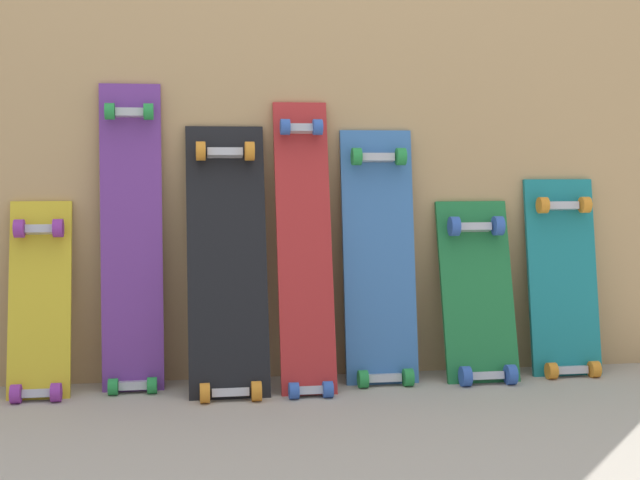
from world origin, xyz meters
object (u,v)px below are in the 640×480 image
Objects in this scene: skateboard_black at (227,270)px; skateboard_green at (478,301)px; skateboard_yellow at (39,311)px; skateboard_purple at (132,249)px; skateboard_teal at (564,287)px; skateboard_blue at (380,267)px; skateboard_red at (305,257)px.

skateboard_black is 0.80m from skateboard_green.
skateboard_black is at bearing -3.91° from skateboard_yellow.
skateboard_purple is 1.14× the size of skateboard_black.
skateboard_teal is at bearing -0.46° from skateboard_purple.
skateboard_purple is at bearing 177.85° from skateboard_green.
skateboard_blue reaches higher than skateboard_yellow.
skateboard_purple is 1.42× the size of skateboard_teal.
skateboard_black is at bearing -178.93° from skateboard_red.
skateboard_yellow reaches higher than skateboard_green.
skateboard_blue is at bearing 6.53° from skateboard_black.
skateboard_red is 1.51× the size of skateboard_green.
skateboard_red reaches higher than skateboard_yellow.
skateboard_blue is at bearing -179.36° from skateboard_teal.
skateboard_purple is 1.05× the size of skateboard_red.
skateboard_purple is 1.38m from skateboard_teal.
skateboard_blue is 0.62m from skateboard_teal.
skateboard_black is 1.38× the size of skateboard_green.
skateboard_green is (0.32, -0.02, -0.11)m from skateboard_blue.
skateboard_red is 0.86m from skateboard_teal.
skateboard_green is (1.34, -0.01, -0.00)m from skateboard_yellow.
skateboard_green is at bearing 2.32° from skateboard_black.
skateboard_red is at bearing -176.19° from skateboard_teal.
skateboard_black reaches higher than skateboard_teal.
skateboard_yellow is 0.92× the size of skateboard_teal.
skateboard_blue is 1.36× the size of skateboard_green.
skateboard_black is 1.01× the size of skateboard_blue.
skateboard_yellow is 0.74× the size of skateboard_black.
skateboard_black is at bearing -177.68° from skateboard_green.
skateboard_teal is at bearing 3.22° from skateboard_black.
skateboard_red is at bearing -177.16° from skateboard_green.
skateboard_yellow is 0.32m from skateboard_purple.
skateboard_teal is (1.37, -0.01, -0.15)m from skateboard_purple.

